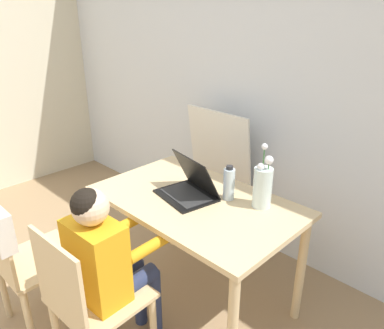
{
  "coord_description": "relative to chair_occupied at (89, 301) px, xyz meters",
  "views": [
    {
      "loc": [
        1.51,
        0.09,
        1.69
      ],
      "look_at": [
        0.18,
        1.45,
        0.88
      ],
      "focal_mm": 35.0,
      "sensor_mm": 36.0,
      "label": 1
    }
  ],
  "objects": [
    {
      "name": "flower_vase",
      "position": [
        0.32,
        0.89,
        0.4
      ],
      "size": [
        0.1,
        0.1,
        0.35
      ],
      "color": "silver",
      "rests_on": "dining_table"
    },
    {
      "name": "person_seated",
      "position": [
        -0.01,
        0.12,
        0.18
      ],
      "size": [
        0.31,
        0.43,
        0.99
      ],
      "rotation": [
        0.0,
        0.0,
        3.19
      ],
      "color": "orange",
      "rests_on": "ground_plane"
    },
    {
      "name": "chair_spare",
      "position": [
        -0.5,
        -0.13,
        0.13
      ],
      "size": [
        0.4,
        0.43,
        0.83
      ],
      "rotation": [
        0.0,
        0.0,
        3.14
      ],
      "color": "#D6B784",
      "rests_on": "ground_plane"
    },
    {
      "name": "chair_occupied",
      "position": [
        0.0,
        0.0,
        0.0
      ],
      "size": [
        0.42,
        0.42,
        0.82
      ],
      "rotation": [
        0.0,
        0.0,
        3.19
      ],
      "color": "#D6B784",
      "rests_on": "ground_plane"
    },
    {
      "name": "water_bottle",
      "position": [
        0.14,
        0.83,
        0.37
      ],
      "size": [
        0.06,
        0.06,
        0.2
      ],
      "color": "silver",
      "rests_on": "dining_table"
    },
    {
      "name": "cardboard_panel",
      "position": [
        -0.38,
        1.38,
        0.08
      ],
      "size": [
        0.56,
        0.16,
        1.02
      ],
      "color": "silver",
      "rests_on": "ground_plane"
    },
    {
      "name": "wall_back",
      "position": [
        -0.23,
        1.51,
        0.82
      ],
      "size": [
        6.4,
        0.05,
        2.5
      ],
      "color": "silver",
      "rests_on": "ground_plane"
    },
    {
      "name": "laptop",
      "position": [
        -0.05,
        0.71,
        0.33
      ],
      "size": [
        0.36,
        0.31,
        0.23
      ],
      "rotation": [
        0.0,
        0.0,
        -0.19
      ],
      "color": "black",
      "rests_on": "dining_table"
    },
    {
      "name": "dining_table",
      "position": [
        0.01,
        0.7,
        0.18
      ],
      "size": [
        1.15,
        0.71,
        0.7
      ],
      "color": "#D6B784",
      "rests_on": "ground_plane"
    }
  ]
}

